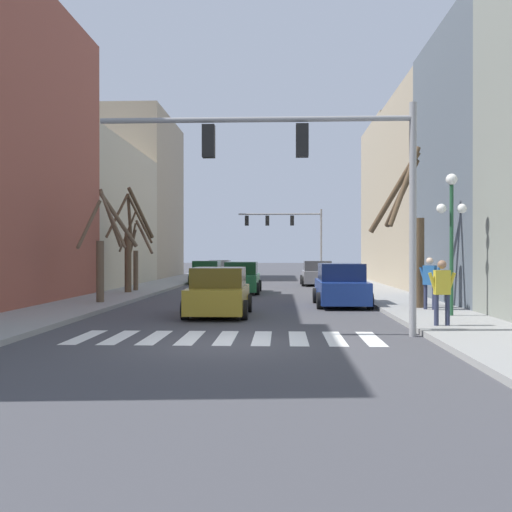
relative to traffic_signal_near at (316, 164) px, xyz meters
The scene contains 20 objects.
ground_plane 5.16m from the traffic_signal_near, 147.14° to the right, with size 240.00×240.00×0.00m, color #424247.
sidewalk_right 6.20m from the traffic_signal_near, 19.16° to the right, with size 2.96×90.00×0.15m.
building_row_left 21.23m from the traffic_signal_near, 128.55° to the left, with size 6.00×48.86×13.66m.
building_row_right 15.52m from the traffic_signal_near, 55.81° to the left, with size 6.00×41.42×12.91m.
crosswalk_stripes 4.96m from the traffic_signal_near, 169.26° to the right, with size 7.65×2.60×0.01m.
traffic_signal_near is the anchor object (origin of this frame).
traffic_signal_far 34.90m from the traffic_signal_near, 90.31° to the left, with size 7.02×0.28×5.83m.
street_lamp_right_corner 6.02m from the traffic_signal_near, 40.32° to the left, with size 0.95×0.36×4.50m.
car_driving_away_lane 6.82m from the traffic_signal_near, 121.38° to the left, with size 2.12×4.21×1.64m.
car_driving_toward_lane 35.95m from the traffic_signal_near, 99.76° to the left, with size 2.09×4.14×1.55m.
car_at_intersection 24.86m from the traffic_signal_near, 86.46° to the left, with size 2.16×4.28×1.62m.
car_parked_right_far 26.86m from the traffic_signal_near, 103.12° to the left, with size 2.13×4.13×1.60m.
car_parked_left_far 17.17m from the traffic_signal_near, 100.28° to the left, with size 2.03×4.75×1.67m.
car_parked_right_mid 9.68m from the traffic_signal_near, 80.16° to the left, with size 2.12×4.53×1.71m.
pedestrian_near_right_corner 7.94m from the traffic_signal_near, 53.47° to the left, with size 0.67×0.56×1.83m.
pedestrian_crossing_street 4.88m from the traffic_signal_near, 18.16° to the left, with size 0.77×0.26×1.79m.
street_tree_right_near 8.01m from the traffic_signal_near, 60.56° to the left, with size 1.90×3.02×5.88m.
street_tree_right_far 17.30m from the traffic_signal_near, 119.88° to the left, with size 2.01×2.34×5.38m.
street_tree_right_mid 18.58m from the traffic_signal_near, 117.98° to the left, with size 2.21×1.60×4.21m.
street_tree_left_near 12.01m from the traffic_signal_near, 133.11° to the left, with size 2.17×2.01×4.61m.
Camera 1 is at (1.37, -13.90, 2.12)m, focal length 42.00 mm.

